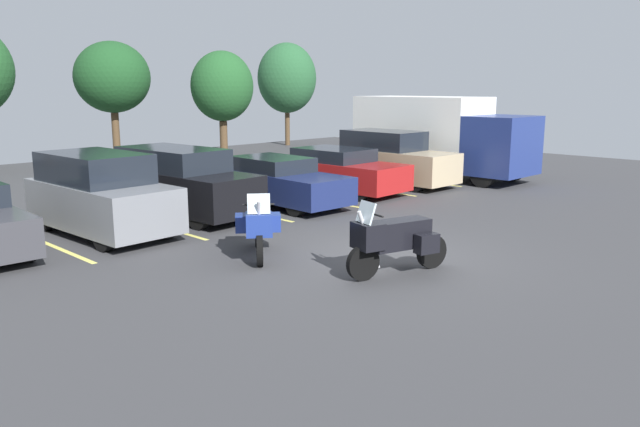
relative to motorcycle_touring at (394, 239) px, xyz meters
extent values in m
cube|color=#38383A|center=(0.86, 0.94, -0.74)|extent=(44.00, 44.00, 0.10)
cylinder|color=black|center=(-0.67, 0.19, -0.37)|extent=(0.66, 0.29, 0.66)
cylinder|color=black|center=(0.87, -0.24, -0.37)|extent=(0.66, 0.29, 0.66)
cube|color=black|center=(0.10, -0.03, 0.08)|extent=(1.28, 0.77, 0.53)
cylinder|color=#B2B2B7|center=(-0.56, 0.16, 0.05)|extent=(0.51, 0.20, 1.13)
cylinder|color=black|center=(-0.48, 0.13, 0.52)|extent=(0.20, 0.61, 0.04)
cube|color=black|center=(-0.58, 0.16, 0.13)|extent=(0.57, 0.64, 0.48)
cube|color=#B2C1CC|center=(-0.62, 0.17, 0.56)|extent=(0.27, 0.47, 0.39)
cube|color=black|center=(0.35, -0.48, -0.07)|extent=(0.49, 0.35, 0.36)
cube|color=black|center=(0.55, 0.23, -0.07)|extent=(0.49, 0.35, 0.36)
cylinder|color=black|center=(-1.39, 2.23, -0.36)|extent=(0.51, 0.60, 0.67)
cylinder|color=black|center=(-0.43, 3.43, -0.36)|extent=(0.51, 0.60, 0.67)
cube|color=navy|center=(-0.91, 2.83, 0.07)|extent=(1.06, 1.17, 0.50)
cylinder|color=#B2B2B7|center=(-1.31, 2.33, 0.06)|extent=(0.38, 0.45, 1.14)
cylinder|color=black|center=(-1.26, 2.39, 0.50)|extent=(0.51, 0.42, 0.04)
cube|color=navy|center=(-1.33, 2.31, 0.12)|extent=(0.67, 0.66, 0.45)
cube|color=#B2C1CC|center=(-1.36, 2.27, 0.54)|extent=(0.44, 0.40, 0.39)
cube|color=navy|center=(-0.42, 2.88, -0.06)|extent=(0.46, 0.49, 0.36)
cube|color=navy|center=(-0.97, 3.32, -0.06)|extent=(0.46, 0.49, 0.36)
cube|color=#EAE066|center=(-3.59, 7.15, -0.69)|extent=(0.12, 4.86, 0.01)
cube|color=#EAE066|center=(-0.87, 7.15, -0.69)|extent=(0.12, 4.86, 0.01)
cube|color=#EAE066|center=(1.84, 7.15, -0.69)|extent=(0.12, 4.86, 0.01)
cube|color=#EAE066|center=(4.56, 7.15, -0.69)|extent=(0.12, 4.86, 0.01)
cube|color=#EAE066|center=(7.27, 7.15, -0.69)|extent=(0.12, 4.86, 0.01)
cube|color=#EAE066|center=(9.99, 7.15, -0.69)|extent=(0.12, 4.86, 0.01)
cylinder|color=black|center=(-4.48, 5.81, -0.37)|extent=(0.24, 0.65, 0.64)
cube|color=slate|center=(-2.25, 6.93, 0.03)|extent=(2.00, 4.27, 1.03)
cube|color=black|center=(-2.26, 7.22, 0.89)|extent=(1.80, 2.80, 0.69)
cylinder|color=black|center=(-1.41, 5.54, -0.37)|extent=(0.24, 0.65, 0.64)
cylinder|color=black|center=(-2.99, 5.48, -0.37)|extent=(0.24, 0.65, 0.64)
cylinder|color=black|center=(-1.51, 8.39, -0.37)|extent=(0.24, 0.65, 0.64)
cylinder|color=black|center=(-3.09, 8.33, -0.37)|extent=(0.24, 0.65, 0.64)
cube|color=black|center=(0.30, 7.37, 0.04)|extent=(2.04, 4.74, 1.01)
cube|color=black|center=(0.27, 7.83, 0.85)|extent=(1.81, 3.20, 0.59)
cylinder|color=black|center=(1.14, 5.83, -0.34)|extent=(0.26, 0.72, 0.71)
cylinder|color=black|center=(-0.38, 5.75, -0.34)|extent=(0.26, 0.72, 0.71)
cylinder|color=black|center=(0.97, 8.99, -0.34)|extent=(0.26, 0.72, 0.71)
cylinder|color=black|center=(-0.55, 8.91, -0.34)|extent=(0.26, 0.72, 0.71)
cube|color=navy|center=(3.22, 6.80, -0.09)|extent=(1.98, 4.87, 0.77)
cube|color=black|center=(3.23, 7.10, 0.50)|extent=(1.73, 2.33, 0.42)
cylinder|color=black|center=(3.91, 5.14, -0.36)|extent=(0.25, 0.67, 0.66)
cylinder|color=black|center=(2.40, 5.21, -0.36)|extent=(0.25, 0.67, 0.66)
cylinder|color=black|center=(4.05, 8.40, -0.36)|extent=(0.25, 0.67, 0.66)
cylinder|color=black|center=(2.53, 8.46, -0.36)|extent=(0.25, 0.67, 0.66)
cube|color=maroon|center=(6.13, 7.10, -0.08)|extent=(2.04, 4.80, 0.82)
cube|color=black|center=(6.13, 7.30, 0.55)|extent=(1.83, 2.42, 0.42)
cylinder|color=black|center=(7.00, 5.50, -0.38)|extent=(0.24, 0.64, 0.63)
cylinder|color=black|center=(5.34, 5.46, -0.38)|extent=(0.24, 0.64, 0.63)
cylinder|color=black|center=(6.92, 8.73, -0.38)|extent=(0.24, 0.64, 0.63)
cylinder|color=black|center=(5.26, 8.69, -0.38)|extent=(0.24, 0.64, 0.63)
cube|color=tan|center=(8.71, 6.81, 0.03)|extent=(1.90, 4.77, 1.03)
cube|color=black|center=(8.72, 7.27, 0.88)|extent=(1.71, 2.86, 0.67)
cylinder|color=black|center=(9.43, 5.18, -0.38)|extent=(0.24, 0.64, 0.64)
cylinder|color=black|center=(7.91, 5.22, -0.38)|extent=(0.24, 0.64, 0.64)
cylinder|color=black|center=(9.51, 8.39, -0.38)|extent=(0.24, 0.64, 0.64)
cylinder|color=black|center=(7.99, 8.43, -0.38)|extent=(0.24, 0.64, 0.64)
cube|color=navy|center=(11.43, 4.05, 0.71)|extent=(2.44, 1.98, 2.08)
cube|color=white|center=(11.45, 7.56, 1.02)|extent=(2.46, 5.07, 2.72)
cylinder|color=black|center=(12.46, 4.11, -0.24)|extent=(0.31, 0.90, 0.90)
cylinder|color=black|center=(10.39, 4.12, -0.24)|extent=(0.31, 0.90, 0.90)
cylinder|color=black|center=(12.49, 8.67, -0.24)|extent=(0.31, 0.90, 0.90)
cylinder|color=black|center=(10.42, 8.68, -0.24)|extent=(0.31, 0.90, 0.90)
cylinder|color=#4C3823|center=(9.81, 18.23, 0.20)|extent=(0.38, 0.38, 1.78)
ellipsoid|color=#1E4C23|center=(9.81, 18.23, 2.78)|extent=(3.04, 3.04, 3.39)
cylinder|color=#4C3823|center=(16.39, 20.70, 0.26)|extent=(0.28, 0.28, 1.92)
ellipsoid|color=#23512D|center=(16.39, 20.70, 3.25)|extent=(3.45, 3.45, 4.05)
cylinder|color=#4C3823|center=(5.82, 21.54, 0.41)|extent=(0.36, 0.36, 2.21)
ellipsoid|color=#19421E|center=(5.82, 21.54, 3.20)|extent=(3.56, 3.56, 3.37)
camera|label=1|loc=(-9.00, -6.87, 2.78)|focal=34.98mm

